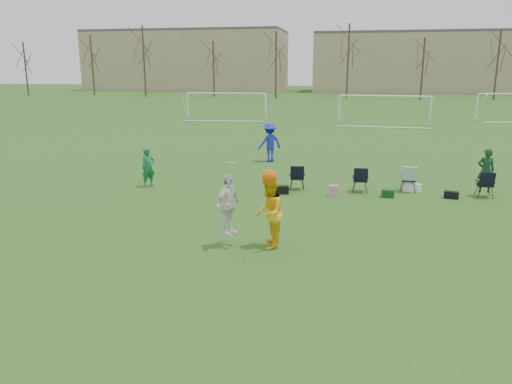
% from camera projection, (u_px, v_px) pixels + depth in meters
% --- Properties ---
extents(ground, '(260.00, 260.00, 0.00)m').
position_uv_depth(ground, '(270.00, 267.00, 11.83)').
color(ground, '#27581B').
rests_on(ground, ground).
extents(fielder_green_near, '(0.65, 0.68, 1.56)m').
position_uv_depth(fielder_green_near, '(148.00, 167.00, 19.70)').
color(fielder_green_near, '#126A3E').
rests_on(fielder_green_near, ground).
extents(fielder_blue, '(1.44, 1.36, 1.95)m').
position_uv_depth(fielder_blue, '(270.00, 142.00, 25.03)').
color(fielder_blue, '#1928C1').
rests_on(fielder_blue, ground).
extents(center_contest, '(1.81, 1.16, 2.30)m').
position_uv_depth(center_contest, '(255.00, 209.00, 12.92)').
color(center_contest, white).
rests_on(center_contest, ground).
extents(sideline_setup, '(7.96, 1.85, 1.78)m').
position_uv_depth(sideline_setup, '(403.00, 179.00, 18.72)').
color(sideline_setup, '#0F3A1F').
rests_on(sideline_setup, ground).
extents(goal_left, '(7.39, 0.76, 2.46)m').
position_uv_depth(goal_left, '(226.00, 98.00, 45.64)').
color(goal_left, white).
rests_on(goal_left, ground).
extents(goal_mid, '(7.40, 0.63, 2.46)m').
position_uv_depth(goal_mid, '(385.00, 102.00, 41.04)').
color(goal_mid, white).
rests_on(goal_mid, ground).
extents(tree_line, '(110.28, 3.28, 11.40)m').
position_uv_depth(tree_line, '(349.00, 65.00, 77.01)').
color(tree_line, '#382B21').
rests_on(tree_line, ground).
extents(building_row, '(126.00, 16.00, 13.00)m').
position_uv_depth(building_row, '(385.00, 61.00, 100.43)').
color(building_row, tan).
rests_on(building_row, ground).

